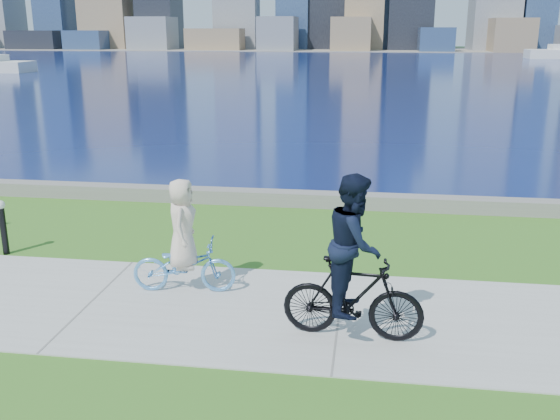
{
  "coord_description": "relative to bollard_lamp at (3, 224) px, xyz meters",
  "views": [
    {
      "loc": [
        4.36,
        -8.78,
        4.27
      ],
      "look_at": [
        2.8,
        1.99,
        1.1
      ],
      "focal_mm": 40.0,
      "sensor_mm": 36.0,
      "label": 1
    }
  ],
  "objects": [
    {
      "name": "ground",
      "position": [
        2.64,
        -1.88,
        -0.63
      ],
      "size": [
        320.0,
        320.0,
        0.0
      ],
      "primitive_type": "plane",
      "color": "#32681B",
      "rests_on": "ground"
    },
    {
      "name": "far_shore",
      "position": [
        2.64,
        128.12,
        -0.57
      ],
      "size": [
        320.0,
        30.0,
        0.12
      ],
      "primitive_type": "cube",
      "color": "gray",
      "rests_on": "ground"
    },
    {
      "name": "seawall",
      "position": [
        2.64,
        4.32,
        -0.45
      ],
      "size": [
        90.0,
        0.5,
        0.35
      ],
      "primitive_type": "cube",
      "color": "slate",
      "rests_on": "ground"
    },
    {
      "name": "concrete_path",
      "position": [
        2.64,
        -1.88,
        -0.62
      ],
      "size": [
        80.0,
        3.5,
        0.02
      ],
      "primitive_type": "cube",
      "color": "#ADADA8",
      "rests_on": "ground"
    },
    {
      "name": "cyclist_man",
      "position": [
        6.86,
        -2.52,
        0.4
      ],
      "size": [
        0.81,
        2.03,
        2.39
      ],
      "rotation": [
        0.0,
        0.0,
        1.49
      ],
      "color": "black",
      "rests_on": "ground"
    },
    {
      "name": "cyclist_woman",
      "position": [
        4.02,
        -1.27,
        0.11
      ],
      "size": [
        0.78,
        1.78,
        1.93
      ],
      "rotation": [
        0.0,
        0.0,
        1.68
      ],
      "color": "#60A8E9",
      "rests_on": "ground"
    },
    {
      "name": "bay_water",
      "position": [
        2.64,
        70.12,
        -0.62
      ],
      "size": [
        320.0,
        131.0,
        0.01
      ],
      "primitive_type": "cube",
      "color": "#0C1A50",
      "rests_on": "ground"
    },
    {
      "name": "bollard_lamp",
      "position": [
        0.0,
        0.0,
        0.0
      ],
      "size": [
        0.18,
        0.18,
        1.09
      ],
      "color": "black",
      "rests_on": "ground"
    }
  ]
}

